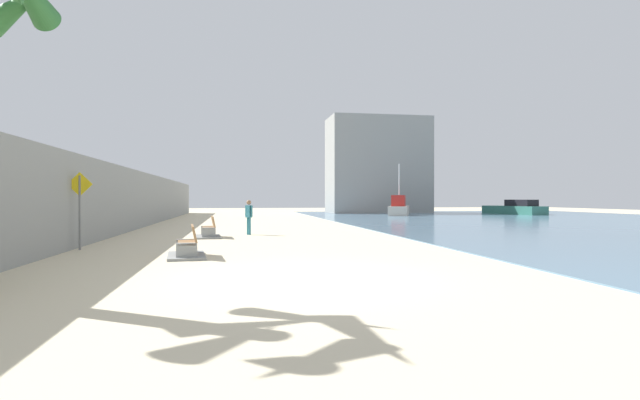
{
  "coord_description": "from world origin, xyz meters",
  "views": [
    {
      "loc": [
        -1.47,
        -10.8,
        1.81
      ],
      "look_at": [
        2.55,
        12.21,
        1.72
      ],
      "focal_mm": 27.15,
      "sensor_mm": 36.0,
      "label": 1
    }
  ],
  "objects_px": {
    "bench_far": "(209,232)",
    "person_walking": "(249,214)",
    "boat_outer": "(399,208)",
    "boat_mid_bay": "(515,209)",
    "bench_near": "(187,249)",
    "pedestrian_sign": "(80,201)"
  },
  "relations": [
    {
      "from": "boat_outer",
      "to": "pedestrian_sign",
      "type": "xyz_separation_m",
      "value": [
        -22.03,
        -29.84,
        0.89
      ]
    },
    {
      "from": "boat_outer",
      "to": "boat_mid_bay",
      "type": "xyz_separation_m",
      "value": [
        13.59,
        0.72,
        -0.15
      ]
    },
    {
      "from": "pedestrian_sign",
      "to": "bench_near",
      "type": "bearing_deg",
      "value": -34.94
    },
    {
      "from": "bench_near",
      "to": "boat_mid_bay",
      "type": "height_order",
      "value": "boat_mid_bay"
    },
    {
      "from": "bench_near",
      "to": "boat_outer",
      "type": "xyz_separation_m",
      "value": [
        18.13,
        32.56,
        0.57
      ]
    },
    {
      "from": "pedestrian_sign",
      "to": "boat_outer",
      "type": "bearing_deg",
      "value": 53.56
    },
    {
      "from": "boat_outer",
      "to": "boat_mid_bay",
      "type": "distance_m",
      "value": 13.61
    },
    {
      "from": "boat_outer",
      "to": "boat_mid_bay",
      "type": "height_order",
      "value": "boat_outer"
    },
    {
      "from": "person_walking",
      "to": "bench_near",
      "type": "bearing_deg",
      "value": -103.52
    },
    {
      "from": "bench_near",
      "to": "pedestrian_sign",
      "type": "bearing_deg",
      "value": 145.06
    },
    {
      "from": "boat_mid_bay",
      "to": "pedestrian_sign",
      "type": "height_order",
      "value": "pedestrian_sign"
    },
    {
      "from": "boat_mid_bay",
      "to": "bench_near",
      "type": "bearing_deg",
      "value": -133.62
    },
    {
      "from": "person_walking",
      "to": "boat_mid_bay",
      "type": "height_order",
      "value": "person_walking"
    },
    {
      "from": "person_walking",
      "to": "boat_mid_bay",
      "type": "bearing_deg",
      "value": 39.63
    },
    {
      "from": "person_walking",
      "to": "boat_outer",
      "type": "height_order",
      "value": "boat_outer"
    },
    {
      "from": "boat_mid_bay",
      "to": "pedestrian_sign",
      "type": "distance_m",
      "value": 46.94
    },
    {
      "from": "boat_outer",
      "to": "pedestrian_sign",
      "type": "height_order",
      "value": "boat_outer"
    },
    {
      "from": "bench_far",
      "to": "person_walking",
      "type": "height_order",
      "value": "person_walking"
    },
    {
      "from": "boat_outer",
      "to": "bench_near",
      "type": "bearing_deg",
      "value": -119.11
    },
    {
      "from": "person_walking",
      "to": "boat_outer",
      "type": "distance_m",
      "value": 28.7
    },
    {
      "from": "person_walking",
      "to": "pedestrian_sign",
      "type": "relative_size",
      "value": 0.63
    },
    {
      "from": "bench_far",
      "to": "pedestrian_sign",
      "type": "height_order",
      "value": "pedestrian_sign"
    }
  ]
}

